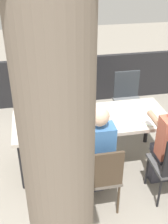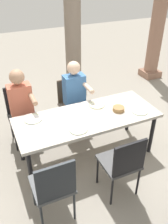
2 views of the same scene
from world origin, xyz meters
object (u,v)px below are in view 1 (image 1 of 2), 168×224
(plate_1, at_px, (105,107))
(bread_basket, at_px, (55,118))
(dining_table, at_px, (92,122))
(plate_0, at_px, (151,121))
(plate_3, at_px, (34,115))
(chair_west_south, at_px, (128,97))
(diner_man_white, at_px, (96,151))
(chair_mid_south, at_px, (75,102))
(plate_2, at_px, (76,128))
(chair_mid_north, at_px, (100,175))
(stone_column_centre, at_px, (62,220))

(plate_1, relative_size, bread_basket, 1.47)
(dining_table, relative_size, plate_0, 8.10)
(plate_0, height_order, plate_3, same)
(chair_west_south, bearing_deg, diner_man_white, 59.15)
(dining_table, distance_m, diner_man_white, 0.64)
(chair_west_south, distance_m, bread_basket, 1.49)
(dining_table, bearing_deg, chair_mid_south, -84.01)
(plate_0, xyz_separation_m, plate_2, (0.97, -0.03, 0.00))
(dining_table, bearing_deg, plate_2, 39.11)
(plate_1, relative_size, plate_2, 1.08)
(chair_mid_north, relative_size, plate_3, 3.84)
(plate_2, xyz_separation_m, bread_basket, (0.22, -0.25, 0.02))
(chair_west_south, xyz_separation_m, bread_basket, (1.26, 0.77, 0.21))
(chair_mid_north, bearing_deg, plate_2, -75.07)
(dining_table, bearing_deg, chair_mid_north, 84.01)
(dining_table, height_order, stone_column_centre, stone_column_centre)
(chair_mid_north, xyz_separation_m, plate_1, (-0.33, -1.06, 0.23))
(bread_basket, bearing_deg, chair_west_south, -148.35)
(plate_2, relative_size, bread_basket, 1.35)
(diner_man_white, relative_size, plate_3, 5.52)
(dining_table, distance_m, chair_mid_south, 0.83)
(chair_mid_north, bearing_deg, chair_west_south, -117.80)
(chair_west_south, height_order, plate_2, chair_west_south)
(plate_1, bearing_deg, plate_3, 1.86)
(chair_mid_north, relative_size, bread_basket, 5.25)
(plate_0, bearing_deg, dining_table, -17.85)
(plate_2, distance_m, bread_basket, 0.34)
(chair_mid_south, bearing_deg, plate_2, 80.88)
(diner_man_white, relative_size, stone_column_centre, 0.45)
(chair_mid_north, height_order, bread_basket, chair_mid_north)
(chair_west_south, distance_m, chair_mid_south, 0.87)
(chair_west_south, height_order, diner_man_white, diner_man_white)
(stone_column_centre, distance_m, plate_3, 2.36)
(diner_man_white, bearing_deg, plate_0, -153.46)
(diner_man_white, xyz_separation_m, bread_basket, (0.39, -0.68, 0.07))
(dining_table, height_order, chair_mid_north, chair_mid_north)
(chair_mid_south, bearing_deg, plate_3, 43.41)
(plate_0, relative_size, plate_3, 1.08)
(plate_0, bearing_deg, plate_3, -16.57)
(chair_west_south, distance_m, diner_man_white, 1.70)
(chair_mid_south, bearing_deg, stone_column_centre, 79.39)
(plate_3, xyz_separation_m, bread_basket, (-0.27, 0.15, 0.02))
(diner_man_white, bearing_deg, chair_mid_north, 90.91)
(plate_3, bearing_deg, plate_1, -178.14)
(stone_column_centre, relative_size, plate_1, 11.45)
(plate_2, bearing_deg, bread_basket, -48.49)
(plate_0, bearing_deg, plate_1, -44.30)
(chair_mid_north, bearing_deg, plate_3, -57.44)
(chair_west_south, height_order, chair_mid_north, chair_west_south)
(diner_man_white, height_order, plate_3, diner_man_white)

